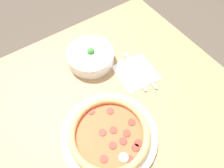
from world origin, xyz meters
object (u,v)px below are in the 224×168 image
at_px(fork, 132,75).
at_px(knife, 141,71).
at_px(bowl, 91,56).
at_px(pizza, 109,134).

height_order(fork, knife, same).
height_order(bowl, knife, bowl).
relative_size(bowl, knife, 0.91).
height_order(bowl, fork, bowl).
xyz_separation_m(fork, knife, (0.04, -0.01, -0.00)).
bearing_deg(bowl, pizza, -110.96).
distance_m(bowl, fork, 0.19).
relative_size(pizza, fork, 1.75).
xyz_separation_m(bowl, fork, (0.10, -0.16, -0.03)).
height_order(pizza, knife, pizza).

